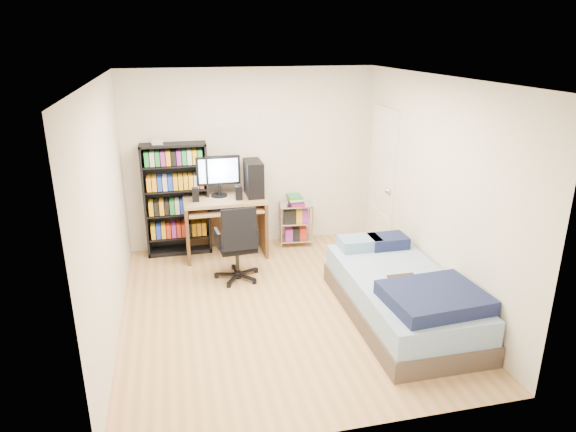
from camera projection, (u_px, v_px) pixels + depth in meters
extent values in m
cube|color=tan|center=(282.00, 308.00, 5.81)|extent=(3.50, 4.00, 0.04)
cube|color=white|center=(281.00, 76.00, 4.96)|extent=(3.50, 4.00, 0.04)
cube|color=silver|center=(251.00, 159.00, 7.24)|extent=(3.50, 0.04, 2.50)
cube|color=silver|center=(344.00, 288.00, 3.53)|extent=(3.50, 0.04, 2.50)
cube|color=silver|center=(104.00, 213.00, 5.01)|extent=(0.04, 4.00, 2.50)
cube|color=silver|center=(435.00, 190.00, 5.76)|extent=(0.04, 4.00, 2.50)
cube|color=black|center=(177.00, 200.00, 7.01)|extent=(0.87, 0.29, 1.55)
cube|color=black|center=(179.00, 236.00, 7.18)|extent=(0.81, 0.27, 0.02)
cube|color=#B42C18|center=(179.00, 229.00, 7.14)|extent=(0.75, 0.23, 0.18)
cube|color=black|center=(178.00, 213.00, 7.07)|extent=(0.81, 0.27, 0.02)
cube|color=blue|center=(177.00, 206.00, 7.03)|extent=(0.75, 0.23, 0.18)
cube|color=black|center=(176.00, 189.00, 6.96)|extent=(0.81, 0.27, 0.02)
cube|color=orange|center=(175.00, 182.00, 6.91)|extent=(0.75, 0.23, 0.18)
cube|color=black|center=(174.00, 165.00, 6.85)|extent=(0.81, 0.27, 0.02)
cube|color=#1E8C39|center=(173.00, 157.00, 6.80)|extent=(0.75, 0.23, 0.18)
cube|color=silver|center=(157.00, 142.00, 6.70)|extent=(0.14, 0.12, 0.06)
cube|color=tan|center=(224.00, 200.00, 6.93)|extent=(1.09, 0.60, 0.04)
cube|color=#3A2B1F|center=(187.00, 231.00, 6.95)|extent=(0.04, 0.60, 0.77)
cube|color=#3A2B1F|center=(263.00, 225.00, 7.18)|extent=(0.04, 0.60, 0.77)
cube|color=#3A2B1F|center=(223.00, 220.00, 7.31)|extent=(1.05, 0.03, 0.71)
cube|color=tan|center=(225.00, 209.00, 6.88)|extent=(0.98, 0.49, 0.03)
cube|color=black|center=(226.00, 208.00, 6.86)|extent=(0.48, 0.16, 0.03)
cube|color=black|center=(218.00, 170.00, 6.90)|extent=(0.59, 0.05, 0.39)
cube|color=silver|center=(218.00, 171.00, 6.87)|extent=(0.52, 0.01, 0.33)
cube|color=black|center=(254.00, 178.00, 6.98)|extent=(0.22, 0.46, 0.48)
cube|color=black|center=(196.00, 195.00, 6.76)|extent=(0.09, 0.09, 0.19)
cube|color=black|center=(239.00, 193.00, 6.83)|extent=(0.09, 0.09, 0.19)
cylinder|color=black|center=(237.00, 260.00, 6.40)|extent=(0.05, 0.05, 0.35)
cube|color=black|center=(237.00, 246.00, 6.34)|extent=(0.47, 0.47, 0.07)
cube|color=black|center=(240.00, 229.00, 6.06)|extent=(0.43, 0.17, 0.50)
cube|color=black|center=(217.00, 238.00, 6.23)|extent=(0.06, 0.27, 0.20)
cube|color=black|center=(255.00, 234.00, 6.36)|extent=(0.06, 0.27, 0.20)
cylinder|color=silver|center=(281.00, 229.00, 7.26)|extent=(0.02, 0.02, 0.62)
cylinder|color=silver|center=(313.00, 228.00, 7.30)|extent=(0.02, 0.02, 0.62)
cylinder|color=silver|center=(279.00, 221.00, 7.56)|extent=(0.02, 0.02, 0.62)
cylinder|color=silver|center=(310.00, 220.00, 7.60)|extent=(0.02, 0.02, 0.62)
cube|color=silver|center=(296.00, 238.00, 7.50)|extent=(0.49, 0.37, 0.02)
cube|color=silver|center=(296.00, 221.00, 7.42)|extent=(0.49, 0.37, 0.02)
cube|color=silver|center=(296.00, 205.00, 7.33)|extent=(0.49, 0.37, 0.02)
cube|color=maroon|center=(296.00, 199.00, 7.31)|extent=(0.22, 0.27, 0.14)
cube|color=brown|center=(400.00, 308.00, 5.55)|extent=(1.07, 2.14, 0.21)
cube|color=#86A6C9|center=(401.00, 289.00, 5.47)|extent=(1.03, 2.09, 0.26)
cube|color=#141C40|center=(434.00, 298.00, 4.88)|extent=(0.96, 0.81, 0.15)
cube|color=#89A6C3|center=(360.00, 243.00, 6.16)|extent=(0.48, 0.32, 0.14)
cube|color=#141C40|center=(388.00, 241.00, 6.21)|extent=(0.45, 0.32, 0.14)
cube|color=#422515|center=(404.00, 279.00, 5.37)|extent=(0.30, 0.23, 0.02)
cube|color=silver|center=(383.00, 181.00, 7.07)|extent=(0.05, 0.80, 2.00)
sphere|color=#B8B9BD|center=(388.00, 191.00, 6.78)|extent=(0.08, 0.08, 0.08)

